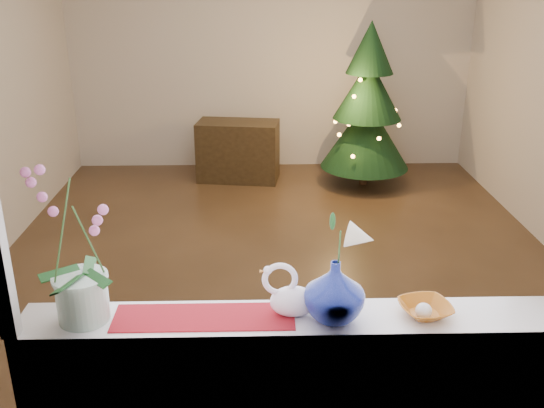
% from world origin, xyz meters
% --- Properties ---
extents(ground, '(5.00, 5.00, 0.00)m').
position_xyz_m(ground, '(0.00, 0.00, 0.00)').
color(ground, '#342415').
rests_on(ground, ground).
extents(wall_back, '(4.50, 0.10, 2.70)m').
position_xyz_m(wall_back, '(0.00, 2.50, 1.35)').
color(wall_back, beige).
rests_on(wall_back, ground).
extents(wall_front, '(4.50, 0.10, 2.70)m').
position_xyz_m(wall_front, '(0.00, -2.50, 1.35)').
color(wall_front, beige).
rests_on(wall_front, ground).
extents(windowsill, '(2.20, 0.26, 0.04)m').
position_xyz_m(windowsill, '(0.00, -2.37, 0.90)').
color(windowsill, white).
rests_on(windowsill, window_apron).
extents(window_frame, '(2.22, 0.06, 1.60)m').
position_xyz_m(window_frame, '(0.00, -2.47, 1.70)').
color(window_frame, white).
rests_on(window_frame, windowsill).
extents(runner, '(0.70, 0.20, 0.01)m').
position_xyz_m(runner, '(-0.38, -2.37, 0.92)').
color(runner, maroon).
rests_on(runner, windowsill).
extents(orchid_pot, '(0.26, 0.26, 0.62)m').
position_xyz_m(orchid_pot, '(-0.84, -2.37, 1.23)').
color(orchid_pot, beige).
rests_on(orchid_pot, windowsill).
extents(swan, '(0.27, 0.20, 0.21)m').
position_xyz_m(swan, '(-0.03, -2.35, 1.03)').
color(swan, white).
rests_on(swan, windowsill).
extents(blue_vase, '(0.32, 0.32, 0.28)m').
position_xyz_m(blue_vase, '(0.12, -2.39, 1.06)').
color(blue_vase, navy).
rests_on(blue_vase, windowsill).
extents(lily, '(0.16, 0.09, 0.21)m').
position_xyz_m(lily, '(0.12, -2.39, 1.31)').
color(lily, silver).
rests_on(lily, blue_vase).
extents(paperweight, '(0.07, 0.07, 0.06)m').
position_xyz_m(paperweight, '(0.47, -2.40, 0.95)').
color(paperweight, silver).
rests_on(paperweight, windowsill).
extents(amber_dish, '(0.20, 0.20, 0.04)m').
position_xyz_m(amber_dish, '(0.48, -2.37, 0.94)').
color(amber_dish, '#A05511').
rests_on(amber_dish, windowsill).
extents(xmas_tree, '(1.13, 1.13, 1.71)m').
position_xyz_m(xmas_tree, '(0.98, 1.79, 0.85)').
color(xmas_tree, black).
rests_on(xmas_tree, ground).
extents(side_table, '(0.92, 0.55, 0.65)m').
position_xyz_m(side_table, '(-0.37, 1.97, 0.32)').
color(side_table, black).
rests_on(side_table, ground).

